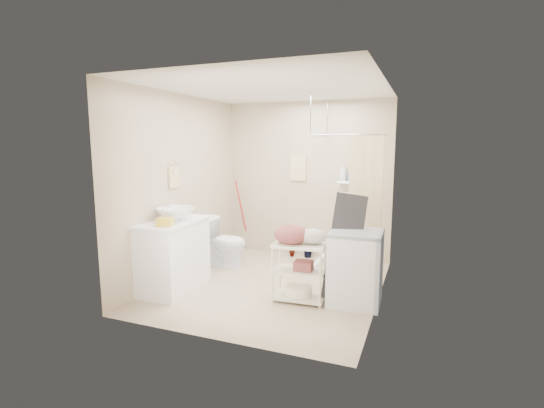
{
  "coord_description": "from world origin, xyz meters",
  "views": [
    {
      "loc": [
        1.86,
        -4.76,
        1.9
      ],
      "look_at": [
        -0.1,
        0.25,
        1.08
      ],
      "focal_mm": 26.0,
      "sensor_mm": 36.0,
      "label": 1
    }
  ],
  "objects_px": {
    "vanity": "(174,255)",
    "washing_machine": "(356,267)",
    "toilet": "(224,242)",
    "laundry_rack": "(299,267)"
  },
  "relations": [
    {
      "from": "vanity",
      "to": "washing_machine",
      "type": "relative_size",
      "value": 1.18
    },
    {
      "from": "washing_machine",
      "to": "toilet",
      "type": "bearing_deg",
      "value": 159.14
    },
    {
      "from": "toilet",
      "to": "laundry_rack",
      "type": "xyz_separation_m",
      "value": [
        1.54,
        -0.95,
        0.05
      ]
    },
    {
      "from": "vanity",
      "to": "washing_machine",
      "type": "xyz_separation_m",
      "value": [
        2.3,
        0.41,
        -0.02
      ]
    },
    {
      "from": "toilet",
      "to": "laundry_rack",
      "type": "distance_m",
      "value": 1.8
    },
    {
      "from": "toilet",
      "to": "washing_machine",
      "type": "bearing_deg",
      "value": -103.38
    },
    {
      "from": "washing_machine",
      "to": "laundry_rack",
      "type": "distance_m",
      "value": 0.68
    },
    {
      "from": "washing_machine",
      "to": "laundry_rack",
      "type": "relative_size",
      "value": 1.03
    },
    {
      "from": "toilet",
      "to": "vanity",
      "type": "bearing_deg",
      "value": 179.64
    },
    {
      "from": "vanity",
      "to": "laundry_rack",
      "type": "bearing_deg",
      "value": 4.7
    }
  ]
}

